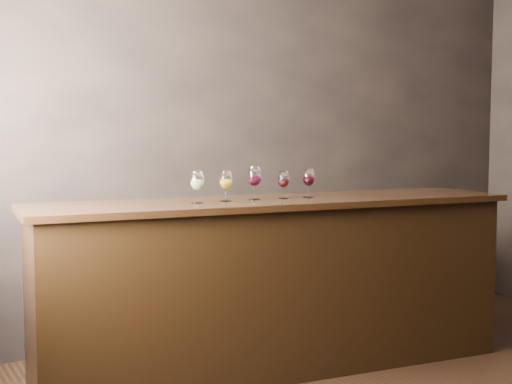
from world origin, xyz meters
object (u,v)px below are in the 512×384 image
glass_white (197,181)px  glass_red_c (309,178)px  glass_amber (226,181)px  glass_red_b (283,180)px  back_bar_shelf (234,277)px  bar_counter (275,287)px  glass_red_a (254,177)px

glass_white → glass_red_c: glass_white is taller
glass_amber → glass_red_b: (0.40, -0.02, -0.01)m
glass_red_b → back_bar_shelf: bearing=89.0°
glass_red_b → bar_counter: bearing=177.4°
back_bar_shelf → glass_red_a: bearing=-107.0°
back_bar_shelf → glass_red_a: size_ratio=12.30×
glass_red_a → glass_red_b: 0.20m
glass_red_a → glass_red_b: glass_red_a is taller
back_bar_shelf → glass_amber: 1.12m
back_bar_shelf → glass_red_c: glass_red_c is taller
back_bar_shelf → glass_red_b: 1.05m
glass_white → glass_red_a: (0.41, 0.04, 0.01)m
glass_white → glass_red_a: glass_red_a is taller
glass_amber → glass_red_c: glass_red_c is taller
glass_red_c → glass_white: bearing=179.4°
glass_red_a → glass_red_c: (0.38, -0.05, -0.01)m
glass_red_b → glass_red_c: 0.18m
bar_counter → glass_red_c: bearing=1.0°
bar_counter → back_bar_shelf: bar_counter is taller
bar_counter → glass_white: 0.89m
glass_white → glass_red_b: (0.61, 0.01, -0.01)m
bar_counter → glass_red_a: 0.73m
glass_amber → glass_red_a: glass_red_a is taller
glass_red_b → glass_red_c: glass_red_c is taller
glass_white → glass_red_c: 0.79m
glass_red_a → glass_red_b: (0.20, -0.03, -0.02)m
glass_amber → glass_red_c: bearing=-3.5°
glass_amber → glass_red_a: bearing=2.6°
glass_white → glass_red_a: bearing=5.2°
bar_counter → glass_red_b: glass_red_b is taller
glass_amber → back_bar_shelf: bearing=59.3°
glass_amber → bar_counter: bearing=-3.0°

